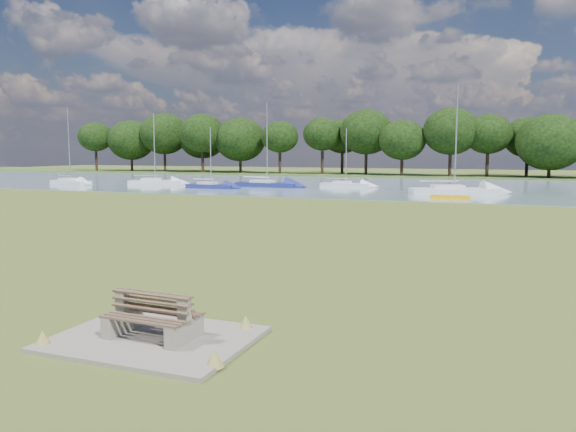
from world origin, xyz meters
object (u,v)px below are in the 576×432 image
(sailboat_0, at_px, (453,189))
(sailboat_9, at_px, (155,181))
(sailboat_5, at_px, (345,183))
(kayak, at_px, (450,197))
(sailboat_7, at_px, (211,185))
(sailboat_3, at_px, (266,183))
(sailboat_1, at_px, (70,181))
(bench_pair, at_px, (153,318))

(sailboat_0, distance_m, sailboat_9, 35.45)
(sailboat_5, bearing_deg, kayak, -43.13)
(sailboat_7, distance_m, sailboat_9, 10.58)
(sailboat_7, bearing_deg, sailboat_3, 46.24)
(sailboat_1, relative_size, sailboat_3, 0.98)
(sailboat_5, bearing_deg, sailboat_9, -168.78)
(bench_pair, relative_size, sailboat_1, 0.21)
(bench_pair, xyz_separation_m, sailboat_3, (-18.37, 48.64, -0.02))
(sailboat_0, xyz_separation_m, sailboat_1, (-44.97, -1.13, -0.03))
(kayak, relative_size, sailboat_9, 0.38)
(kayak, relative_size, sailboat_0, 0.32)
(sailboat_5, bearing_deg, sailboat_1, -165.25)
(kayak, distance_m, sailboat_7, 26.18)
(sailboat_3, relative_size, sailboat_5, 1.45)
(sailboat_7, bearing_deg, bench_pair, -59.80)
(sailboat_0, bearing_deg, sailboat_7, 161.33)
(sailboat_1, distance_m, sailboat_9, 10.32)
(sailboat_1, distance_m, sailboat_7, 19.48)
(bench_pair, relative_size, sailboat_3, 0.21)
(kayak, xyz_separation_m, sailboat_7, (-25.75, 4.74, 0.25))
(bench_pair, height_order, sailboat_1, sailboat_1)
(bench_pair, bearing_deg, sailboat_7, 119.85)
(bench_pair, distance_m, sailboat_1, 61.39)
(sailboat_1, bearing_deg, sailboat_0, 12.96)
(sailboat_3, bearing_deg, sailboat_5, 23.82)
(sailboat_0, bearing_deg, sailboat_5, 130.79)
(bench_pair, relative_size, sailboat_0, 0.19)
(kayak, relative_size, sailboat_3, 0.34)
(sailboat_1, distance_m, sailboat_3, 24.60)
(kayak, xyz_separation_m, sailboat_9, (-35.61, 8.57, 0.31))
(sailboat_9, bearing_deg, sailboat_5, -10.68)
(sailboat_3, height_order, sailboat_9, sailboat_3)
(sailboat_5, relative_size, sailboat_9, 0.76)
(bench_pair, bearing_deg, sailboat_5, 103.16)
(sailboat_1, relative_size, sailboat_9, 1.08)
(sailboat_1, bearing_deg, sailboat_5, 24.79)
(kayak, bearing_deg, bench_pair, -96.15)
(sailboat_1, bearing_deg, sailboat_3, 21.84)
(kayak, bearing_deg, sailboat_1, 171.61)
(sailboat_5, distance_m, sailboat_7, 15.20)
(sailboat_5, relative_size, sailboat_7, 0.99)
(kayak, distance_m, sailboat_5, 17.81)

